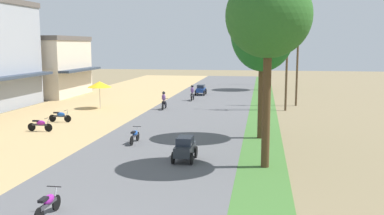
{
  "coord_description": "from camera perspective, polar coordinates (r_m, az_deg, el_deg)",
  "views": [
    {
      "loc": [
        5.62,
        -10.72,
        5.99
      ],
      "look_at": [
        0.57,
        20.09,
        1.4
      ],
      "focal_mm": 40.42,
      "sensor_mm": 36.0,
      "label": 1
    }
  ],
  "objects": [
    {
      "name": "parked_motorbike_fifth",
      "position": [
        31.37,
        -19.39,
        -2.1
      ],
      "size": [
        1.8,
        0.54,
        0.94
      ],
      "color": "black",
      "rests_on": "dirt_shoulder"
    },
    {
      "name": "utility_pole_near",
      "position": [
        39.78,
        12.43,
        6.81
      ],
      "size": [
        1.8,
        0.2,
        9.71
      ],
      "color": "brown",
      "rests_on": "ground"
    },
    {
      "name": "motorbike_ahead_third",
      "position": [
        26.28,
        -7.56,
        -3.61
      ],
      "size": [
        0.54,
        1.8,
        0.94
      ],
      "color": "black",
      "rests_on": "road_strip"
    },
    {
      "name": "vendor_umbrella",
      "position": [
        40.89,
        -12.1,
        3.01
      ],
      "size": [
        2.2,
        2.2,
        2.52
      ],
      "color": "#99999E",
      "rests_on": "dirt_shoulder"
    },
    {
      "name": "motorbike_ahead_fifth",
      "position": [
        45.67,
        0.06,
        1.9
      ],
      "size": [
        0.54,
        1.8,
        1.66
      ],
      "color": "black",
      "rests_on": "road_strip"
    },
    {
      "name": "car_sedan_blue",
      "position": [
        50.81,
        1.19,
        2.43
      ],
      "size": [
        1.1,
        2.26,
        1.19
      ],
      "color": "navy",
      "rests_on": "road_strip"
    },
    {
      "name": "parked_motorbike_sixth",
      "position": [
        34.62,
        -16.99,
        -1.04
      ],
      "size": [
        1.8,
        0.54,
        0.94
      ],
      "color": "black",
      "rests_on": "dirt_shoulder"
    },
    {
      "name": "motorbike_ahead_fourth",
      "position": [
        39.56,
        -3.71,
        0.88
      ],
      "size": [
        0.54,
        1.8,
        1.66
      ],
      "color": "black",
      "rests_on": "road_strip"
    },
    {
      "name": "median_tree_second",
      "position": [
        27.36,
        9.34,
        9.76
      ],
      "size": [
        4.0,
        4.0,
        9.15
      ],
      "color": "#4C351E",
      "rests_on": "median_strip"
    },
    {
      "name": "utility_pole_far",
      "position": [
        43.23,
        13.76,
        6.72
      ],
      "size": [
        1.8,
        0.2,
        9.48
      ],
      "color": "brown",
      "rests_on": "ground"
    },
    {
      "name": "streetlamp_near",
      "position": [
        39.9,
        9.62,
        5.97
      ],
      "size": [
        3.16,
        0.2,
        7.51
      ],
      "color": "gray",
      "rests_on": "median_strip"
    },
    {
      "name": "shophouse_far",
      "position": [
        53.56,
        -19.33,
        5.18
      ],
      "size": [
        10.11,
        9.28,
        6.9
      ],
      "color": "beige",
      "rests_on": "ground"
    },
    {
      "name": "car_hatchback_charcoal",
      "position": [
        22.16,
        -0.95,
        -5.33
      ],
      "size": [
        1.04,
        2.0,
        1.23
      ],
      "color": "#282D33",
      "rests_on": "road_strip"
    },
    {
      "name": "streetlamp_mid",
      "position": [
        64.54,
        9.54,
        7.11
      ],
      "size": [
        3.16,
        0.2,
        8.1
      ],
      "color": "gray",
      "rests_on": "median_strip"
    },
    {
      "name": "median_tree_nearest",
      "position": [
        20.77,
        10.07,
        11.68
      ],
      "size": [
        4.02,
        4.02,
        9.21
      ],
      "color": "#4C351E",
      "rests_on": "median_strip"
    },
    {
      "name": "median_tree_third",
      "position": [
        56.96,
        9.32,
        8.36
      ],
      "size": [
        4.36,
        4.36,
        8.1
      ],
      "color": "#4C351E",
      "rests_on": "median_strip"
    },
    {
      "name": "motorbike_ahead_second",
      "position": [
        16.02,
        -18.46,
        -11.85
      ],
      "size": [
        0.54,
        1.8,
        0.94
      ],
      "color": "black",
      "rests_on": "road_strip"
    }
  ]
}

